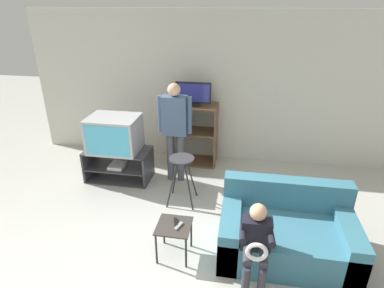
% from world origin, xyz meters
% --- Properties ---
extents(wall_back, '(6.40, 0.06, 2.60)m').
position_xyz_m(wall_back, '(0.00, 3.30, 1.30)').
color(wall_back, beige).
rests_on(wall_back, ground_plane).
extents(tv_stand, '(1.04, 0.54, 0.52)m').
position_xyz_m(tv_stand, '(-1.31, 2.20, 0.25)').
color(tv_stand, '#38383D').
rests_on(tv_stand, ground_plane).
extents(television_main, '(0.78, 0.60, 0.56)m').
position_xyz_m(television_main, '(-1.34, 2.21, 0.79)').
color(television_main, '#B2B2B7').
rests_on(television_main, tv_stand).
extents(media_shelf, '(0.85, 0.47, 1.09)m').
position_xyz_m(media_shelf, '(-0.22, 2.99, 0.55)').
color(media_shelf, brown).
rests_on(media_shelf, ground_plane).
extents(television_flat, '(0.60, 0.20, 0.39)m').
position_xyz_m(television_flat, '(-0.21, 2.97, 1.27)').
color(television_flat, black).
rests_on(television_flat, media_shelf).
extents(folding_stool, '(0.40, 0.39, 0.72)m').
position_xyz_m(folding_stool, '(-0.16, 1.71, 0.58)').
color(folding_stool, black).
rests_on(folding_stool, ground_plane).
extents(snack_table, '(0.38, 0.38, 0.42)m').
position_xyz_m(snack_table, '(-0.03, 0.63, 0.36)').
color(snack_table, '#38332D').
rests_on(snack_table, ground_plane).
extents(remote_control_black, '(0.08, 0.15, 0.02)m').
position_xyz_m(remote_control_black, '(-0.02, 0.68, 0.43)').
color(remote_control_black, black).
rests_on(remote_control_black, snack_table).
extents(remote_control_white, '(0.08, 0.15, 0.02)m').
position_xyz_m(remote_control_white, '(0.03, 0.62, 0.43)').
color(remote_control_white, gray).
rests_on(remote_control_white, snack_table).
extents(couch, '(1.49, 0.94, 0.79)m').
position_xyz_m(couch, '(1.22, 0.91, 0.27)').
color(couch, teal).
rests_on(couch, ground_plane).
extents(person_standing_adult, '(0.53, 0.20, 1.61)m').
position_xyz_m(person_standing_adult, '(-0.39, 2.32, 0.98)').
color(person_standing_adult, '#4C4C56').
rests_on(person_standing_adult, ground_plane).
extents(person_seated_child, '(0.33, 0.43, 0.93)m').
position_xyz_m(person_seated_child, '(0.86, 0.36, 0.55)').
color(person_seated_child, '#2D2D38').
rests_on(person_seated_child, ground_plane).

